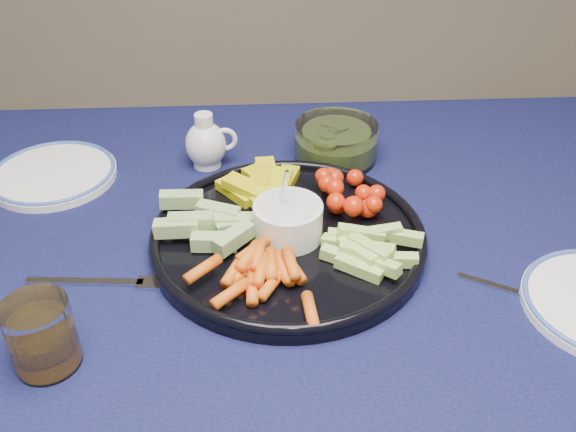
{
  "coord_description": "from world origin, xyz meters",
  "views": [
    {
      "loc": [
        0.07,
        -0.61,
        1.29
      ],
      "look_at": [
        0.11,
        0.09,
        0.8
      ],
      "focal_mm": 40.0,
      "sensor_mm": 36.0,
      "label": 1
    }
  ],
  "objects_px": {
    "crudite_platter": "(286,233)",
    "pickle_bowl": "(336,144)",
    "creamer_pitcher": "(206,144)",
    "side_plate_extra": "(53,174)",
    "dining_table": "(210,340)",
    "juice_tumbler": "(43,338)"
  },
  "relations": [
    {
      "from": "crudite_platter",
      "to": "pickle_bowl",
      "type": "relative_size",
      "value": 2.77
    },
    {
      "from": "crudite_platter",
      "to": "creamer_pitcher",
      "type": "height_order",
      "value": "crudite_platter"
    },
    {
      "from": "creamer_pitcher",
      "to": "pickle_bowl",
      "type": "distance_m",
      "value": 0.21
    },
    {
      "from": "pickle_bowl",
      "to": "side_plate_extra",
      "type": "height_order",
      "value": "pickle_bowl"
    },
    {
      "from": "dining_table",
      "to": "creamer_pitcher",
      "type": "distance_m",
      "value": 0.33
    },
    {
      "from": "side_plate_extra",
      "to": "juice_tumbler",
      "type": "bearing_deg",
      "value": -77.16
    },
    {
      "from": "pickle_bowl",
      "to": "side_plate_extra",
      "type": "distance_m",
      "value": 0.46
    },
    {
      "from": "pickle_bowl",
      "to": "creamer_pitcher",
      "type": "bearing_deg",
      "value": -177.35
    },
    {
      "from": "creamer_pitcher",
      "to": "dining_table",
      "type": "bearing_deg",
      "value": -88.03
    },
    {
      "from": "dining_table",
      "to": "juice_tumbler",
      "type": "distance_m",
      "value": 0.23
    },
    {
      "from": "crudite_platter",
      "to": "juice_tumbler",
      "type": "distance_m",
      "value": 0.34
    },
    {
      "from": "crudite_platter",
      "to": "juice_tumbler",
      "type": "xyz_separation_m",
      "value": [
        -0.27,
        -0.2,
        0.02
      ]
    },
    {
      "from": "juice_tumbler",
      "to": "side_plate_extra",
      "type": "xyz_separation_m",
      "value": [
        -0.09,
        0.39,
        -0.03
      ]
    },
    {
      "from": "side_plate_extra",
      "to": "creamer_pitcher",
      "type": "bearing_deg",
      "value": 6.66
    },
    {
      "from": "juice_tumbler",
      "to": "side_plate_extra",
      "type": "bearing_deg",
      "value": 102.84
    },
    {
      "from": "crudite_platter",
      "to": "juice_tumbler",
      "type": "bearing_deg",
      "value": -144.38
    },
    {
      "from": "dining_table",
      "to": "side_plate_extra",
      "type": "xyz_separation_m",
      "value": [
        -0.25,
        0.28,
        0.1
      ]
    },
    {
      "from": "pickle_bowl",
      "to": "side_plate_extra",
      "type": "xyz_separation_m",
      "value": [
        -0.46,
        -0.04,
        -0.02
      ]
    },
    {
      "from": "crudite_platter",
      "to": "side_plate_extra",
      "type": "bearing_deg",
      "value": 151.88
    },
    {
      "from": "pickle_bowl",
      "to": "juice_tumbler",
      "type": "bearing_deg",
      "value": -130.71
    },
    {
      "from": "juice_tumbler",
      "to": "side_plate_extra",
      "type": "relative_size",
      "value": 0.43
    },
    {
      "from": "crudite_platter",
      "to": "pickle_bowl",
      "type": "xyz_separation_m",
      "value": [
        0.09,
        0.23,
        0.01
      ]
    }
  ]
}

